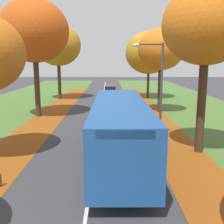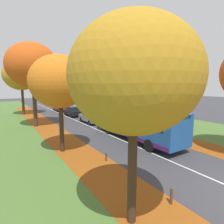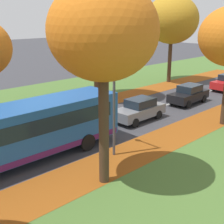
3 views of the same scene
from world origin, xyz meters
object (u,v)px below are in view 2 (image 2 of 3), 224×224
tree_right_near (159,71)px  tree_right_mid (105,80)px  tree_left_near (60,82)px  tree_left_mid (32,66)px  car_grey_lead (90,117)px  car_red_third_in_line (60,107)px  tree_left_nearest (134,77)px  tree_left_far (21,75)px  car_black_following (73,111)px  bollard_third (171,196)px  tree_right_far (83,82)px  bollard_fourth (131,173)px  bus (134,121)px  bollard_fifth (106,157)px  streetlamp_right (131,97)px

tree_right_near → tree_right_mid: tree_right_near is taller
tree_left_near → tree_left_mid: bearing=90.6°
car_grey_lead → car_red_third_in_line: bearing=90.3°
tree_left_mid → tree_right_mid: tree_left_mid is taller
tree_left_nearest → car_red_third_in_line: size_ratio=1.70×
tree_left_near → tree_left_mid: tree_left_mid is taller
tree_left_far → tree_left_mid: bearing=-89.6°
tree_left_mid → car_red_third_in_line: (6.58, 12.08, -6.59)m
tree_left_nearest → car_black_following: (6.54, 23.40, -4.45)m
car_black_following → tree_left_near: bearing=-113.3°
car_red_third_in_line → bollard_third: bearing=-98.3°
tree_left_far → car_grey_lead: (6.73, -12.89, -6.07)m
car_red_third_in_line → tree_left_far: bearing=-171.7°
tree_right_far → bollard_fourth: (-9.60, -27.96, -5.69)m
tree_left_far → tree_right_near: bearing=-61.1°
bollard_fourth → bus: 7.43m
bollard_fifth → tree_left_mid: bearing=98.5°
bollard_third → tree_left_far: bearing=94.1°
car_grey_lead → car_red_third_in_line: same height
streetlamp_right → car_red_third_in_line: bearing=97.9°
bollard_fifth → streetlamp_right: size_ratio=0.09×
tree_right_far → bollard_fourth: tree_right_far is taller
tree_left_far → streetlamp_right: (9.35, -18.34, -3.15)m
tree_right_near → streetlamp_right: 4.25m
car_black_following → tree_left_mid: bearing=-144.0°
bollard_third → car_grey_lead: car_grey_lead is taller
bollard_fourth → tree_left_nearest: bearing=-129.2°
tree_left_nearest → car_grey_lead: tree_left_nearest is taller
car_red_third_in_line → car_grey_lead: bearing=-89.7°
tree_left_nearest → bollard_fourth: (1.98, 2.42, -4.99)m
bollard_fourth → tree_right_far: bearing=71.0°
bus → car_black_following: 15.55m
bollard_fifth → streetlamp_right: 10.22m
streetlamp_right → car_red_third_in_line: size_ratio=1.42×
tree_left_near → bus: size_ratio=0.69×
bollard_fifth → car_grey_lead: 12.67m
tree_left_nearest → car_black_following: size_ratio=1.70×
streetlamp_right → bus: 4.70m
car_grey_lead → streetlamp_right: bearing=-64.3°
bollard_third → car_grey_lead: (4.59, 17.04, 0.45)m
tree_left_far → tree_right_near: 23.59m
tree_left_mid → bollard_fourth: (2.03, -16.19, -7.13)m
bollard_third → car_red_third_in_line: bearing=81.7°
tree_left_near → bollard_third: 10.08m
tree_left_far → tree_right_mid: (11.37, -9.25, -0.90)m
tree_left_near → car_grey_lead: size_ratio=1.72×
tree_right_mid → bollard_third: 23.32m
tree_left_near → tree_right_far: 24.84m
tree_left_nearest → bollard_fifth: size_ratio=13.13×
bus → car_black_following: bus is taller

